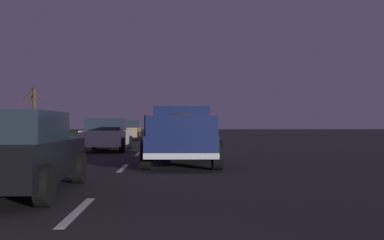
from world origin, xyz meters
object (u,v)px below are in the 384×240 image
object	(u,v)px
sedan_tan	(127,130)
sedan_black	(15,152)
sedan_white	(107,134)
bare_tree_far	(34,111)
pickup_truck	(182,134)

from	to	relation	value
sedan_tan	sedan_black	world-z (taller)	same
sedan_tan	sedan_white	world-z (taller)	same
sedan_tan	sedan_black	bearing A→B (deg)	-179.13
sedan_black	bare_tree_far	bearing A→B (deg)	15.17
sedan_white	sedan_tan	bearing A→B (deg)	1.21
sedan_black	bare_tree_far	distance (m)	31.60
sedan_white	bare_tree_far	xyz separation A→B (m)	(16.64, 8.13, 1.51)
pickup_truck	sedan_black	world-z (taller)	pickup_truck
pickup_truck	sedan_tan	xyz separation A→B (m)	(21.67, 3.67, -0.20)
pickup_truck	sedan_tan	distance (m)	21.98
sedan_tan	sedan_black	distance (m)	27.90
sedan_white	bare_tree_far	size ratio (longest dim) A/B	1.02
sedan_tan	sedan_black	size ratio (longest dim) A/B	1.00
sedan_white	sedan_black	size ratio (longest dim) A/B	1.01
sedan_black	bare_tree_far	xyz separation A→B (m)	(30.46, 8.26, 1.51)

